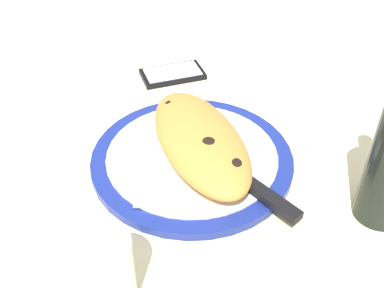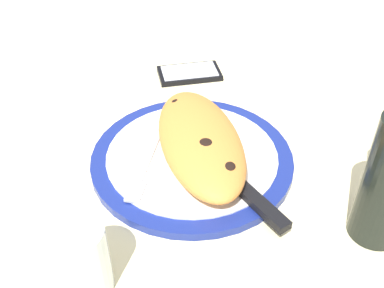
{
  "view_description": "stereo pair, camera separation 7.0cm",
  "coord_description": "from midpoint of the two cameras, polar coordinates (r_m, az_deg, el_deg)",
  "views": [
    {
      "loc": [
        53.37,
        -7.99,
        47.6
      ],
      "look_at": [
        0.0,
        0.0,
        3.66
      ],
      "focal_mm": 42.72,
      "sensor_mm": 36.0,
      "label": 1
    },
    {
      "loc": [
        53.96,
        -1.07,
        47.6
      ],
      "look_at": [
        0.0,
        0.0,
        3.66
      ],
      "focal_mm": 42.72,
      "sensor_mm": 36.0,
      "label": 2
    }
  ],
  "objects": [
    {
      "name": "knife",
      "position": [
        0.65,
        4.88,
        -5.71
      ],
      "size": [
        19.41,
        13.48,
        1.2
      ],
      "color": "silver",
      "rests_on": "plate"
    },
    {
      "name": "smartphone",
      "position": [
        0.93,
        -4.83,
        8.63
      ],
      "size": [
        8.96,
        13.39,
        1.16
      ],
      "color": "black",
      "rests_on": "ground_plane"
    },
    {
      "name": "plate",
      "position": [
        0.71,
        -2.79,
        -1.9
      ],
      "size": [
        31.45,
        31.45,
        1.66
      ],
      "color": "navy",
      "rests_on": "ground_plane"
    },
    {
      "name": "water_glass",
      "position": [
        0.54,
        -14.57,
        -15.68
      ],
      "size": [
        6.74,
        6.74,
        10.02
      ],
      "color": "silver",
      "rests_on": "ground_plane"
    },
    {
      "name": "calzone",
      "position": [
        0.69,
        -1.8,
        0.12
      ],
      "size": [
        28.56,
        17.09,
        5.23
      ],
      "color": "orange",
      "rests_on": "plate"
    },
    {
      "name": "ground_plane",
      "position": [
        0.73,
        -2.73,
        -3.26
      ],
      "size": [
        150.0,
        150.0,
        3.0
      ],
      "primitive_type": "cube",
      "color": "beige"
    },
    {
      "name": "fork",
      "position": [
        0.68,
        -8.51,
        -3.95
      ],
      "size": [
        16.16,
        4.95,
        0.4
      ],
      "color": "silver",
      "rests_on": "plate"
    }
  ]
}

